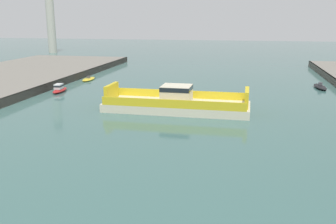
{
  "coord_description": "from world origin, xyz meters",
  "views": [
    {
      "loc": [
        8.12,
        -13.68,
        12.35
      ],
      "look_at": [
        0.0,
        26.51,
        2.0
      ],
      "focal_mm": 40.12,
      "sensor_mm": 36.0,
      "label": 1
    }
  ],
  "objects_px": {
    "chain_ferry": "(177,103)",
    "moored_boat_far_right": "(89,79)",
    "moored_boat_near_right": "(320,87)",
    "smokestack_distant_a": "(50,9)",
    "moored_boat_mid_left": "(59,89)"
  },
  "relations": [
    {
      "from": "chain_ferry",
      "to": "moored_boat_far_right",
      "type": "relative_size",
      "value": 3.53
    },
    {
      "from": "moored_boat_mid_left",
      "to": "moored_boat_far_right",
      "type": "height_order",
      "value": "moored_boat_mid_left"
    },
    {
      "from": "chain_ferry",
      "to": "smokestack_distant_a",
      "type": "height_order",
      "value": "smokestack_distant_a"
    },
    {
      "from": "smokestack_distant_a",
      "to": "moored_boat_near_right",
      "type": "bearing_deg",
      "value": -34.22
    },
    {
      "from": "chain_ferry",
      "to": "moored_boat_far_right",
      "type": "bearing_deg",
      "value": 135.26
    },
    {
      "from": "chain_ferry",
      "to": "moored_boat_mid_left",
      "type": "height_order",
      "value": "chain_ferry"
    },
    {
      "from": "moored_boat_near_right",
      "to": "moored_boat_mid_left",
      "type": "xyz_separation_m",
      "value": [
        -44.2,
        -12.48,
        0.23
      ]
    },
    {
      "from": "moored_boat_far_right",
      "to": "chain_ferry",
      "type": "bearing_deg",
      "value": -44.74
    },
    {
      "from": "moored_boat_near_right",
      "to": "smokestack_distant_a",
      "type": "height_order",
      "value": "smokestack_distant_a"
    },
    {
      "from": "moored_boat_mid_left",
      "to": "smokestack_distant_a",
      "type": "relative_size",
      "value": 0.18
    },
    {
      "from": "moored_boat_far_right",
      "to": "smokestack_distant_a",
      "type": "distance_m",
      "value": 67.88
    },
    {
      "from": "smokestack_distant_a",
      "to": "moored_boat_mid_left",
      "type": "bearing_deg",
      "value": -61.2
    },
    {
      "from": "chain_ferry",
      "to": "moored_boat_near_right",
      "type": "xyz_separation_m",
      "value": [
        22.36,
        21.35,
        -0.75
      ]
    },
    {
      "from": "moored_boat_mid_left",
      "to": "smokestack_distant_a",
      "type": "xyz_separation_m",
      "value": [
        -37.35,
        67.95,
        14.72
      ]
    },
    {
      "from": "moored_boat_near_right",
      "to": "chain_ferry",
      "type": "bearing_deg",
      "value": -136.33
    }
  ]
}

